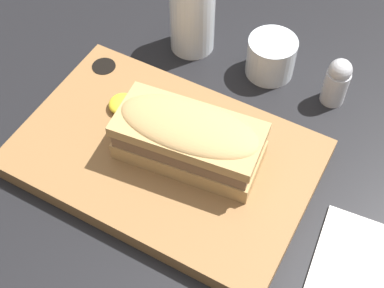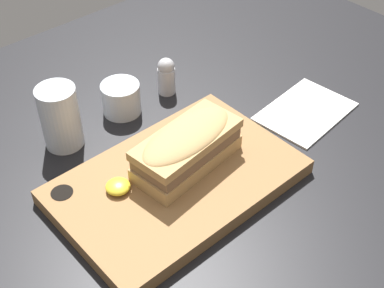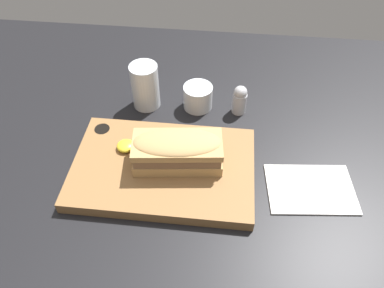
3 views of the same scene
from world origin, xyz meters
The scene contains 7 objects.
dining_table centered at (0.00, 0.00, 1.00)cm, with size 144.61×106.49×2.00cm.
serving_board centered at (-2.63, -5.11, 3.31)cm, with size 38.03×24.73×2.67cm.
sandwich centered at (0.51, -4.19, 8.42)cm, with size 18.94×10.23×7.10cm.
mustard_dollop centered at (-11.26, -1.54, 5.37)cm, with size 3.85×3.85×1.54cm.
water_glass centered at (-10.21, 16.27, 7.00)cm, with size 6.79×6.79×11.53cm.
wine_glass centered at (2.68, 16.86, 4.67)cm, with size 7.22×7.22×6.02cm.
salt_shaker centered at (12.96, 16.03, 5.87)cm, with size 3.44×3.44×7.64cm.
Camera 1 is at (19.79, -38.68, 60.56)cm, focal length 50.00 mm.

